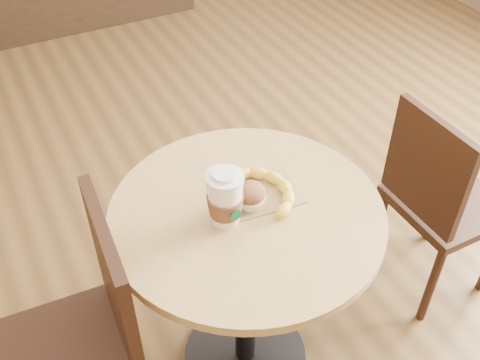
{
  "coord_description": "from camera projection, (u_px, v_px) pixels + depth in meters",
  "views": [
    {
      "loc": [
        -0.48,
        -0.91,
        1.84
      ],
      "look_at": [
        0.06,
        0.11,
        0.83
      ],
      "focal_mm": 42.0,
      "sensor_mm": 36.0,
      "label": 1
    }
  ],
  "objects": [
    {
      "name": "cafe_table",
      "position": [
        246.0,
        256.0,
        1.68
      ],
      "size": [
        0.77,
        0.77,
        0.75
      ],
      "color": "black",
      "rests_on": "ground"
    },
    {
      "name": "chair_left",
      "position": [
        83.0,
        343.0,
        1.52
      ],
      "size": [
        0.43,
        0.43,
        0.91
      ],
      "rotation": [
        0.0,
        0.0,
        -1.63
      ],
      "color": "black",
      "rests_on": "ground"
    },
    {
      "name": "chair_right",
      "position": [
        439.0,
        199.0,
        2.02
      ],
      "size": [
        0.37,
        0.37,
        0.84
      ],
      "rotation": [
        0.0,
        0.0,
        1.57
      ],
      "color": "black",
      "rests_on": "ground"
    },
    {
      "name": "kraft_bag",
      "position": [
        257.0,
        193.0,
        1.61
      ],
      "size": [
        0.26,
        0.2,
        0.0
      ],
      "primitive_type": "cube",
      "rotation": [
        0.0,
        0.0,
        -0.1
      ],
      "color": "#997B4A",
      "rests_on": "cafe_table"
    },
    {
      "name": "coffee_cup",
      "position": [
        225.0,
        200.0,
        1.48
      ],
      "size": [
        0.1,
        0.1,
        0.17
      ],
      "rotation": [
        0.0,
        0.0,
        0.12
      ],
      "color": "white",
      "rests_on": "cafe_table"
    },
    {
      "name": "muffin",
      "position": [
        251.0,
        196.0,
        1.54
      ],
      "size": [
        0.09,
        0.09,
        0.08
      ],
      "color": "white",
      "rests_on": "kraft_bag"
    },
    {
      "name": "banana",
      "position": [
        270.0,
        188.0,
        1.59
      ],
      "size": [
        0.16,
        0.26,
        0.03
      ],
      "primitive_type": null,
      "rotation": [
        0.0,
        0.0,
        0.07
      ],
      "color": "yellow",
      "rests_on": "kraft_bag"
    }
  ]
}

